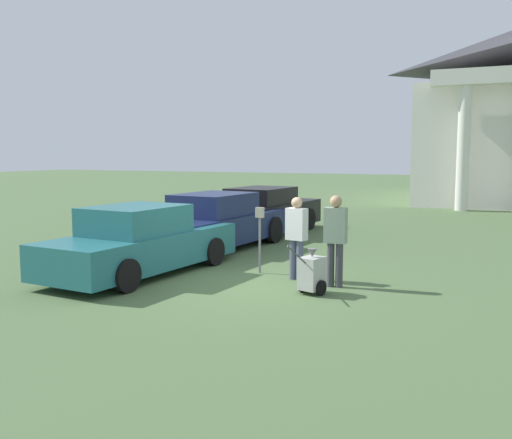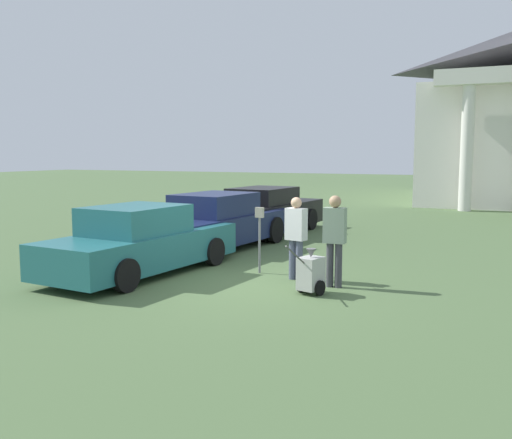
{
  "view_description": "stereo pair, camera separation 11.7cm",
  "coord_description": "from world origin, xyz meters",
  "px_view_note": "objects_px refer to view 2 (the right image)",
  "views": [
    {
      "loc": [
        4.61,
        -10.05,
        2.58
      ],
      "look_at": [
        -0.54,
        1.54,
        1.1
      ],
      "focal_mm": 40.0,
      "sensor_mm": 36.0,
      "label": 1
    },
    {
      "loc": [
        4.71,
        -10.0,
        2.58
      ],
      "look_at": [
        -0.54,
        1.54,
        1.1
      ],
      "focal_mm": 40.0,
      "sensor_mm": 36.0,
      "label": 2
    }
  ],
  "objects_px": {
    "parked_car_navy": "(218,223)",
    "person_supervisor": "(335,235)",
    "parked_car_black": "(265,212)",
    "person_worker": "(296,233)",
    "parked_car_teal": "(141,243)",
    "equipment_cart": "(311,273)",
    "parking_meter": "(260,228)"
  },
  "relations": [
    {
      "from": "parked_car_black",
      "to": "parking_meter",
      "type": "relative_size",
      "value": 3.69
    },
    {
      "from": "parked_car_navy",
      "to": "equipment_cart",
      "type": "bearing_deg",
      "value": -38.41
    },
    {
      "from": "parked_car_teal",
      "to": "person_worker",
      "type": "xyz_separation_m",
      "value": [
        3.25,
        0.8,
        0.29
      ]
    },
    {
      "from": "person_worker",
      "to": "equipment_cart",
      "type": "relative_size",
      "value": 1.69
    },
    {
      "from": "parked_car_black",
      "to": "person_worker",
      "type": "height_order",
      "value": "person_worker"
    },
    {
      "from": "equipment_cart",
      "to": "parking_meter",
      "type": "bearing_deg",
      "value": 157.15
    },
    {
      "from": "parked_car_teal",
      "to": "equipment_cart",
      "type": "xyz_separation_m",
      "value": [
        3.92,
        -0.2,
        -0.28
      ]
    },
    {
      "from": "parking_meter",
      "to": "parked_car_black",
      "type": "bearing_deg",
      "value": 112.37
    },
    {
      "from": "parked_car_navy",
      "to": "parking_meter",
      "type": "relative_size",
      "value": 3.73
    },
    {
      "from": "parked_car_teal",
      "to": "parking_meter",
      "type": "distance_m",
      "value": 2.58
    },
    {
      "from": "parked_car_navy",
      "to": "person_worker",
      "type": "height_order",
      "value": "person_worker"
    },
    {
      "from": "parked_car_navy",
      "to": "person_supervisor",
      "type": "xyz_separation_m",
      "value": [
        4.15,
        -3.02,
        0.32
      ]
    },
    {
      "from": "parked_car_navy",
      "to": "parked_car_black",
      "type": "relative_size",
      "value": 1.01
    },
    {
      "from": "parked_car_navy",
      "to": "parking_meter",
      "type": "bearing_deg",
      "value": -41.29
    },
    {
      "from": "parked_car_navy",
      "to": "person_supervisor",
      "type": "height_order",
      "value": "person_supervisor"
    },
    {
      "from": "parked_car_navy",
      "to": "equipment_cart",
      "type": "height_order",
      "value": "parked_car_navy"
    },
    {
      "from": "person_worker",
      "to": "parked_car_black",
      "type": "bearing_deg",
      "value": -47.17
    },
    {
      "from": "parking_meter",
      "to": "equipment_cart",
      "type": "bearing_deg",
      "value": -38.8
    },
    {
      "from": "parked_car_black",
      "to": "parked_car_teal",
      "type": "bearing_deg",
      "value": -84.93
    },
    {
      "from": "parked_car_teal",
      "to": "equipment_cart",
      "type": "bearing_deg",
      "value": 2.17
    },
    {
      "from": "parked_car_navy",
      "to": "parked_car_black",
      "type": "distance_m",
      "value": 3.19
    },
    {
      "from": "parking_meter",
      "to": "equipment_cart",
      "type": "xyz_separation_m",
      "value": [
        1.61,
        -1.29,
        -0.6
      ]
    },
    {
      "from": "person_supervisor",
      "to": "equipment_cart",
      "type": "distance_m",
      "value": 0.97
    },
    {
      "from": "person_supervisor",
      "to": "parked_car_black",
      "type": "bearing_deg",
      "value": -57.69
    },
    {
      "from": "parked_car_black",
      "to": "equipment_cart",
      "type": "xyz_separation_m",
      "value": [
        3.92,
        -6.9,
        -0.31
      ]
    },
    {
      "from": "equipment_cart",
      "to": "person_worker",
      "type": "bearing_deg",
      "value": 139.6
    },
    {
      "from": "person_supervisor",
      "to": "parked_car_navy",
      "type": "bearing_deg",
      "value": -37.48
    },
    {
      "from": "parked_car_navy",
      "to": "equipment_cart",
      "type": "relative_size",
      "value": 5.32
    },
    {
      "from": "parking_meter",
      "to": "person_supervisor",
      "type": "height_order",
      "value": "person_supervisor"
    },
    {
      "from": "parked_car_black",
      "to": "equipment_cart",
      "type": "distance_m",
      "value": 7.94
    },
    {
      "from": "parked_car_teal",
      "to": "parked_car_black",
      "type": "distance_m",
      "value": 6.71
    },
    {
      "from": "parked_car_navy",
      "to": "person_worker",
      "type": "xyz_separation_m",
      "value": [
        3.25,
        -2.72,
        0.26
      ]
    }
  ]
}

